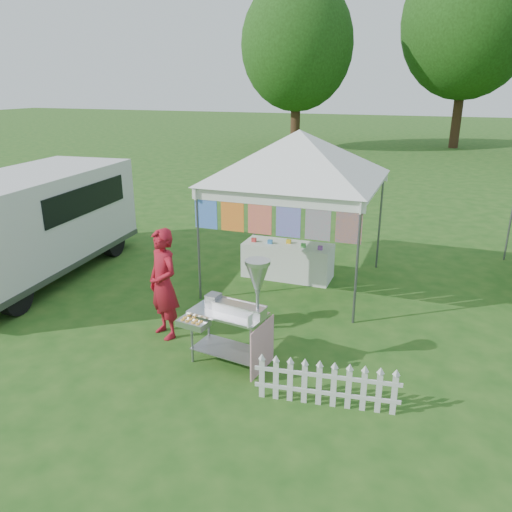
% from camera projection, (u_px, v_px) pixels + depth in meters
% --- Properties ---
extents(ground, '(120.00, 120.00, 0.00)m').
position_uv_depth(ground, '(225.00, 370.00, 6.99)').
color(ground, '#1F4E16').
rests_on(ground, ground).
extents(canopy_main, '(4.24, 4.24, 3.45)m').
position_uv_depth(canopy_main, '(299.00, 130.00, 9.10)').
color(canopy_main, '#59595E').
rests_on(canopy_main, ground).
extents(tree_left, '(6.40, 6.40, 9.53)m').
position_uv_depth(tree_left, '(297.00, 45.00, 28.29)').
color(tree_left, '#331C12').
rests_on(tree_left, ground).
extents(tree_mid, '(7.60, 7.60, 11.52)m').
position_uv_depth(tree_mid, '(469.00, 21.00, 28.43)').
color(tree_mid, '#331C12').
rests_on(tree_mid, ground).
extents(donut_cart, '(1.25, 0.78, 1.63)m').
position_uv_depth(donut_cart, '(238.00, 305.00, 6.76)').
color(donut_cart, gray).
rests_on(donut_cart, ground).
extents(vendor, '(0.76, 0.69, 1.75)m').
position_uv_depth(vendor, '(163.00, 284.00, 7.68)').
color(vendor, maroon).
rests_on(vendor, ground).
extents(cargo_van, '(2.48, 5.24, 2.11)m').
position_uv_depth(cargo_van, '(32.00, 222.00, 10.11)').
color(cargo_van, silver).
rests_on(cargo_van, ground).
extents(picket_fence, '(1.79, 0.27, 0.56)m').
position_uv_depth(picket_fence, '(326.00, 386.00, 6.13)').
color(picket_fence, silver).
rests_on(picket_fence, ground).
extents(display_table, '(1.80, 0.70, 0.71)m').
position_uv_depth(display_table, '(288.00, 260.00, 10.23)').
color(display_table, white).
rests_on(display_table, ground).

